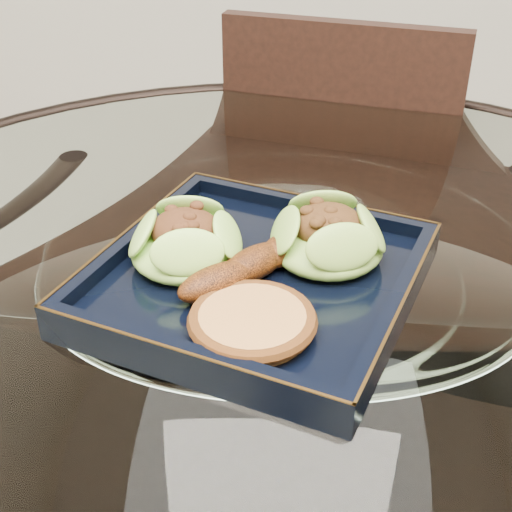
{
  "coord_description": "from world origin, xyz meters",
  "views": [
    {
      "loc": [
        0.01,
        -0.53,
        1.14
      ],
      "look_at": [
        -0.03,
        -0.01,
        0.8
      ],
      "focal_mm": 50.0,
      "sensor_mm": 36.0,
      "label": 1
    }
  ],
  "objects": [
    {
      "name": "dining_table",
      "position": [
        -0.0,
        -0.0,
        0.6
      ],
      "size": [
        1.13,
        1.13,
        0.77
      ],
      "color": "white",
      "rests_on": "ground"
    },
    {
      "name": "dining_chair",
      "position": [
        0.04,
        0.4,
        0.49
      ],
      "size": [
        0.46,
        0.46,
        0.88
      ],
      "rotation": [
        0.0,
        0.0,
        -0.23
      ],
      "color": "black",
      "rests_on": "ground"
    },
    {
      "name": "navy_plate",
      "position": [
        -0.03,
        -0.01,
        0.77
      ],
      "size": [
        0.35,
        0.35,
        0.02
      ],
      "primitive_type": "cube",
      "rotation": [
        0.0,
        0.0,
        -0.35
      ],
      "color": "black",
      "rests_on": "dining_table"
    },
    {
      "name": "lettuce_wrap_left",
      "position": [
        -0.09,
        0.01,
        0.8
      ],
      "size": [
        0.13,
        0.13,
        0.04
      ],
      "primitive_type": "ellipsoid",
      "rotation": [
        0.0,
        0.0,
        -0.31
      ],
      "color": "#69AC32",
      "rests_on": "navy_plate"
    },
    {
      "name": "lettuce_wrap_right",
      "position": [
        0.04,
        0.03,
        0.8
      ],
      "size": [
        0.12,
        0.12,
        0.04
      ],
      "primitive_type": "ellipsoid",
      "rotation": [
        0.0,
        0.0,
        -0.23
      ],
      "color": "#609B2D",
      "rests_on": "navy_plate"
    },
    {
      "name": "roasted_plantain",
      "position": [
        -0.03,
        -0.01,
        0.8
      ],
      "size": [
        0.13,
        0.13,
        0.03
      ],
      "primitive_type": "ellipsoid",
      "rotation": [
        0.0,
        0.0,
        0.82
      ],
      "color": "#5F290A",
      "rests_on": "navy_plate"
    },
    {
      "name": "crumb_patty",
      "position": [
        -0.02,
        -0.09,
        0.79
      ],
      "size": [
        0.09,
        0.09,
        0.02
      ],
      "primitive_type": "cylinder",
      "rotation": [
        0.0,
        0.0,
        -0.04
      ],
      "color": "#C27840",
      "rests_on": "navy_plate"
    }
  ]
}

